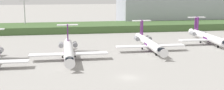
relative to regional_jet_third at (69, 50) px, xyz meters
The scene contains 7 objects.
ground_plane 16.45m from the regional_jet_third, 32.90° to the left, with size 500.00×500.00×0.00m, color #9E9B96.
grass_berm 58.16m from the regional_jet_third, 76.43° to the left, with size 320.00×20.00×3.19m, color #426033.
regional_jet_third is the anchor object (origin of this frame).
regional_jet_fourth 27.98m from the regional_jet_third, 16.42° to the left, with size 22.81×31.00×9.00m.
regional_jet_fifth 54.04m from the regional_jet_third, 17.23° to the left, with size 22.81×31.00×9.00m.
antenna_mast 65.10m from the regional_jet_third, 107.46° to the left, with size 4.40×0.50×21.65m.
distant_hangar 98.77m from the regional_jet_third, 52.74° to the left, with size 59.00×28.52×17.40m, color #9EA3AD.
Camera 1 is at (-14.86, -69.02, 21.72)m, focal length 49.54 mm.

